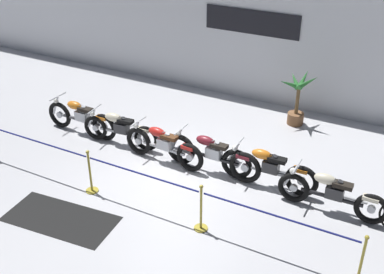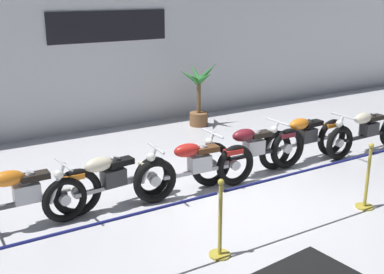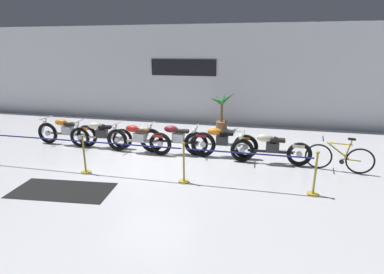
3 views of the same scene
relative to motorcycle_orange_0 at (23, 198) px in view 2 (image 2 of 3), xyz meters
name	(u,v)px [view 2 (image 2 of 3)]	position (x,y,z in m)	size (l,w,h in m)	color
ground_plane	(244,197)	(3.32, -0.74, -0.47)	(120.00, 120.00, 0.00)	silver
back_wall	(117,39)	(3.32, 4.38, 1.63)	(28.00, 0.29, 4.20)	white
motorcycle_orange_0	(23,198)	(0.00, 0.00, 0.00)	(2.28, 0.62, 0.95)	black
motorcycle_cream_1	(110,181)	(1.29, -0.02, -0.01)	(2.17, 0.62, 0.92)	black
motorcycle_red_2	(196,167)	(2.71, -0.22, -0.01)	(2.23, 0.62, 0.94)	black
motorcycle_maroon_3	(251,151)	(3.94, -0.09, 0.01)	(2.47, 0.62, 0.97)	black
motorcycle_orange_4	(305,139)	(5.31, -0.02, 0.00)	(2.27, 0.62, 0.95)	black
motorcycle_cream_5	(367,132)	(6.78, -0.28, -0.02)	(2.29, 0.62, 0.93)	black
potted_palm_left_of_row	(198,96)	(4.92, 3.27, 0.27)	(1.05, 0.98, 1.58)	brown
stanchion_far_left	(219,205)	(1.92, -2.04, 0.25)	(8.97, 0.28, 1.05)	gold
stanchion_mid_left	(220,230)	(1.94, -2.04, -0.11)	(0.28, 0.28, 1.05)	gold
stanchion_mid_right	(367,186)	(4.67, -2.04, -0.11)	(0.28, 0.28, 1.05)	gold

